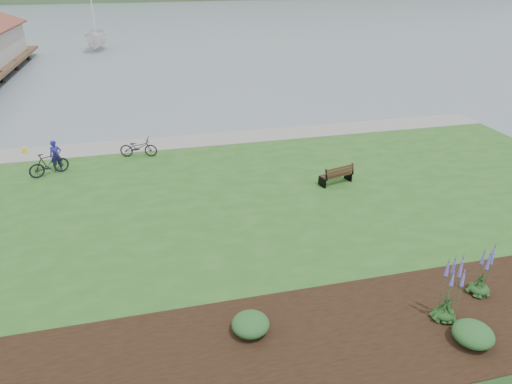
% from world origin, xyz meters
% --- Properties ---
extents(ground, '(600.00, 600.00, 0.00)m').
position_xyz_m(ground, '(0.00, 0.00, 0.00)').
color(ground, slate).
rests_on(ground, ground).
extents(lawn, '(34.00, 20.00, 0.40)m').
position_xyz_m(lawn, '(0.00, -2.00, 0.20)').
color(lawn, '#26561E').
rests_on(lawn, ground).
extents(shoreline_path, '(34.00, 2.20, 0.03)m').
position_xyz_m(shoreline_path, '(0.00, 6.90, 0.42)').
color(shoreline_path, gray).
rests_on(shoreline_path, lawn).
extents(garden_bed, '(24.00, 4.40, 0.04)m').
position_xyz_m(garden_bed, '(3.00, -9.80, 0.42)').
color(garden_bed, black).
rests_on(garden_bed, lawn).
extents(park_bench, '(1.66, 1.01, 0.96)m').
position_xyz_m(park_bench, '(4.28, -0.57, 0.88)').
color(park_bench, '#312013').
rests_on(park_bench, lawn).
extents(person, '(0.76, 0.61, 1.83)m').
position_xyz_m(person, '(-8.51, 4.20, 1.32)').
color(person, navy).
rests_on(person, lawn).
extents(bicycle_a, '(1.09, 2.06, 1.03)m').
position_xyz_m(bicycle_a, '(-4.59, 5.20, 0.91)').
color(bicycle_a, black).
rests_on(bicycle_a, lawn).
extents(bicycle_b, '(1.36, 1.93, 1.14)m').
position_xyz_m(bicycle_b, '(-8.83, 3.73, 0.97)').
color(bicycle_b, black).
rests_on(bicycle_b, lawn).
extents(sailboat, '(11.69, 11.88, 28.76)m').
position_xyz_m(sailboat, '(-9.13, 45.13, 0.00)').
color(sailboat, silver).
rests_on(sailboat, ground).
extents(pannier, '(0.28, 0.33, 0.30)m').
position_xyz_m(pannier, '(-10.63, 7.20, 0.55)').
color(pannier, '#CACA17').
rests_on(pannier, lawn).
extents(echium_0, '(0.62, 0.62, 2.36)m').
position_xyz_m(echium_0, '(3.67, -9.82, 1.46)').
color(echium_0, '#153A15').
rests_on(echium_0, garden_bed).
extents(echium_1, '(0.62, 0.62, 1.89)m').
position_xyz_m(echium_1, '(5.38, -9.08, 1.14)').
color(echium_1, '#153A15').
rests_on(echium_1, garden_bed).
extents(shrub_0, '(1.05, 1.05, 0.52)m').
position_xyz_m(shrub_0, '(-1.82, -9.03, 0.70)').
color(shrub_0, '#1E4C21').
rests_on(shrub_0, garden_bed).
extents(shrub_1, '(1.08, 1.08, 0.54)m').
position_xyz_m(shrub_1, '(3.83, -10.82, 0.71)').
color(shrub_1, '#1E4C21').
rests_on(shrub_1, garden_bed).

